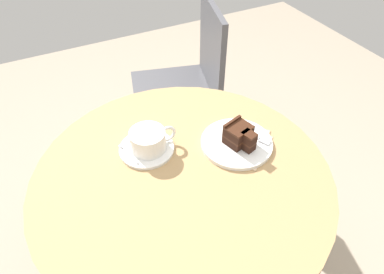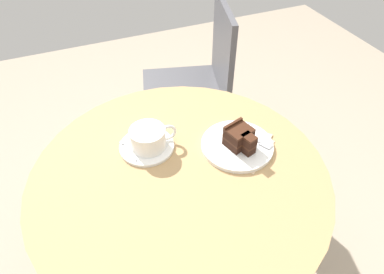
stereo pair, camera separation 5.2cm
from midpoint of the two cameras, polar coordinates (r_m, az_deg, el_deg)
cafe_table at (r=1.01m, az=-0.45°, el=-10.23°), size 0.81×0.81×0.71m
saucer at (r=0.99m, az=-6.04°, el=-1.58°), size 0.16×0.16×0.01m
coffee_cup at (r=0.97m, az=-5.72°, el=-0.13°), size 0.14×0.10×0.06m
teaspoon at (r=0.99m, az=-9.31°, el=-1.74°), size 0.03×0.10×0.00m
cake_plate at (r=1.00m, az=9.00°, el=-1.40°), size 0.21×0.21×0.01m
cake_slice at (r=0.97m, az=9.50°, el=-0.14°), size 0.08×0.10×0.07m
fork at (r=1.02m, az=11.96°, el=-0.47°), size 0.08×0.13×0.00m
napkin at (r=1.01m, az=9.77°, el=-1.40°), size 0.22×0.22×0.00m
cafe_chair at (r=1.61m, az=2.44°, el=9.70°), size 0.47×0.47×0.86m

